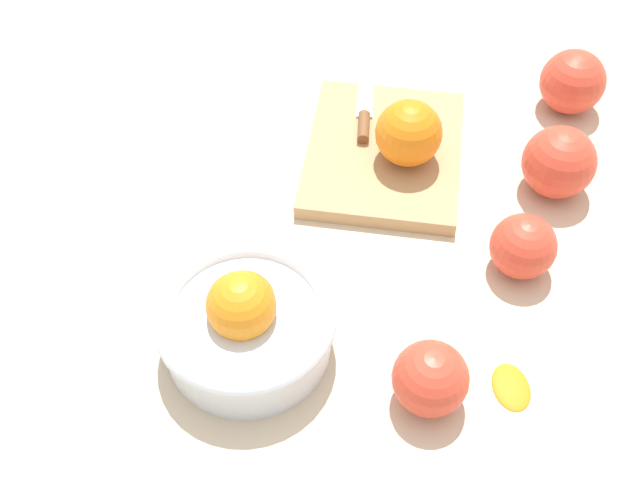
% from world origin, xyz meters
% --- Properties ---
extents(ground_plane, '(2.40, 2.40, 0.00)m').
position_xyz_m(ground_plane, '(0.00, 0.00, 0.00)').
color(ground_plane, beige).
extents(bowl, '(0.17, 0.17, 0.10)m').
position_xyz_m(bowl, '(-0.14, 0.12, 0.04)').
color(bowl, silver).
rests_on(bowl, ground_plane).
extents(cutting_board, '(0.23, 0.18, 0.02)m').
position_xyz_m(cutting_board, '(0.13, 0.01, 0.01)').
color(cutting_board, tan).
rests_on(cutting_board, ground_plane).
extents(orange_on_board, '(0.08, 0.08, 0.08)m').
position_xyz_m(orange_on_board, '(0.12, -0.02, 0.06)').
color(orange_on_board, orange).
rests_on(orange_on_board, cutting_board).
extents(knife, '(0.16, 0.03, 0.01)m').
position_xyz_m(knife, '(0.19, 0.04, 0.02)').
color(knife, silver).
rests_on(knife, cutting_board).
extents(apple_front_right, '(0.08, 0.08, 0.08)m').
position_xyz_m(apple_front_right, '(0.26, -0.21, 0.04)').
color(apple_front_right, '#D6422D').
rests_on(apple_front_right, ground_plane).
extents(apple_front_left, '(0.07, 0.07, 0.07)m').
position_xyz_m(apple_front_left, '(-0.18, -0.05, 0.04)').
color(apple_front_left, '#D6422D').
rests_on(apple_front_left, ground_plane).
extents(apple_front_center, '(0.07, 0.07, 0.07)m').
position_xyz_m(apple_front_center, '(-0.01, -0.14, 0.03)').
color(apple_front_center, '#D6422D').
rests_on(apple_front_center, ground_plane).
extents(apple_front_right_2, '(0.08, 0.08, 0.08)m').
position_xyz_m(apple_front_right_2, '(0.11, -0.19, 0.04)').
color(apple_front_right_2, '#D6422D').
rests_on(apple_front_right_2, ground_plane).
extents(citrus_peel, '(0.06, 0.05, 0.01)m').
position_xyz_m(citrus_peel, '(-0.16, -0.13, 0.00)').
color(citrus_peel, orange).
rests_on(citrus_peel, ground_plane).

